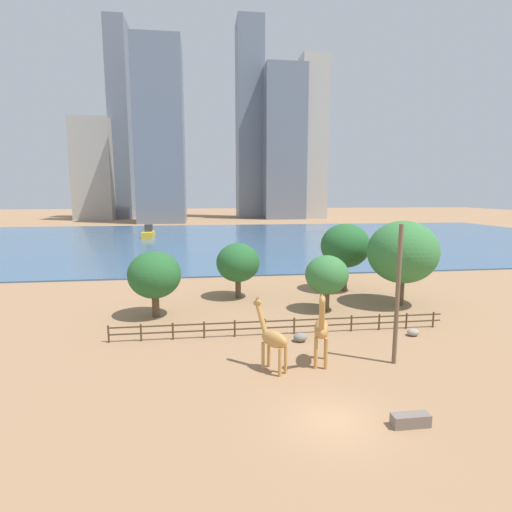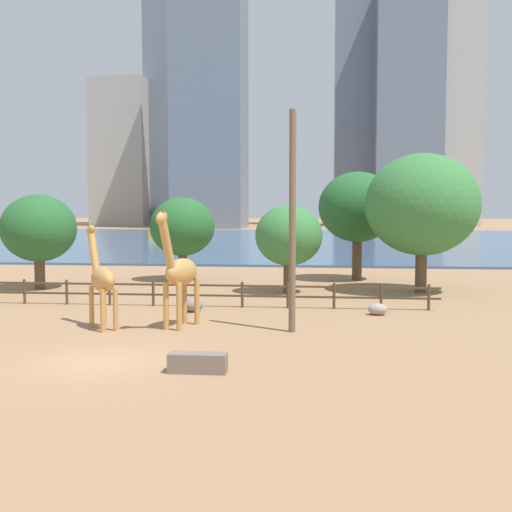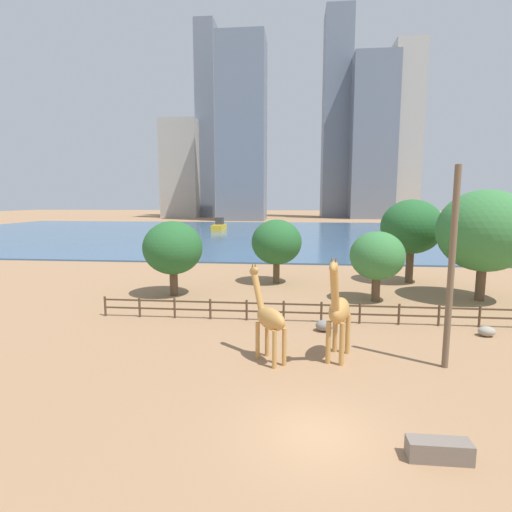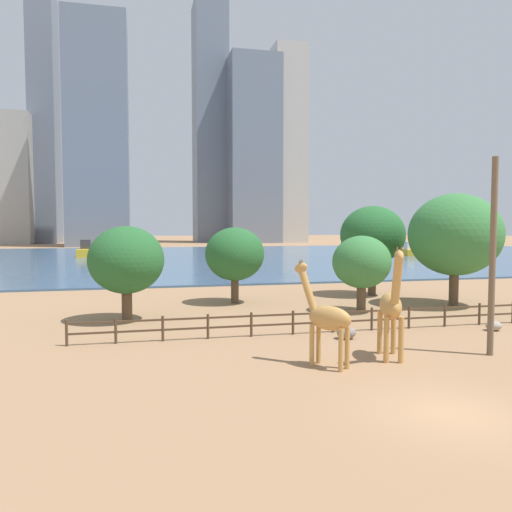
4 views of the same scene
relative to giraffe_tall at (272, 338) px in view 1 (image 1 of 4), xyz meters
name	(u,v)px [view 1 (image 1 of 4)]	position (x,y,z in m)	size (l,w,h in m)	color
ground_plane	(228,238)	(1.93, 74.22, -2.08)	(400.00, 400.00, 0.00)	#9E7551
harbor_water	(229,239)	(1.93, 71.22, -1.98)	(180.00, 86.00, 0.20)	#3D6084
giraffe_tall	(272,338)	(0.00, 0.00, 0.00)	(2.17, 2.49, 4.48)	#C18C47
giraffe_companion	(321,329)	(3.21, 0.47, 0.28)	(1.49, 3.13, 5.10)	#C18C47
utility_pole	(398,295)	(7.96, 0.07, 2.40)	(0.28, 0.28, 8.97)	brown
boulder_near_fence	(413,332)	(11.78, 4.61, -1.81)	(0.91, 0.74, 0.56)	gray
boulder_by_pole	(300,337)	(2.90, 4.59, -1.76)	(1.01, 0.87, 0.65)	gray
feeding_trough	(411,420)	(5.41, -6.70, -1.78)	(1.80, 0.60, 0.60)	#72665B
enclosure_fence	(282,325)	(1.82, 6.22, -1.32)	(26.12, 0.14, 1.30)	#4C3826
tree_left_large	(238,263)	(-0.53, 17.75, 1.63)	(4.49, 4.49, 5.76)	brown
tree_center_broad	(154,275)	(-8.35, 12.22, 1.68)	(4.62, 4.62, 5.87)	brown
tree_right_tall	(327,275)	(7.16, 11.96, 1.31)	(3.97, 3.97, 5.21)	brown
tree_left_small	(345,246)	(11.52, 19.20, 2.99)	(5.41, 5.41, 7.54)	brown
tree_right_small	(403,252)	(14.97, 12.92, 3.14)	(6.68, 6.68, 8.25)	brown
boat_ferry	(399,235)	(42.60, 67.02, -0.99)	(3.29, 6.32, 2.65)	gold
boat_sailboat	(148,233)	(-17.38, 77.36, -0.84)	(2.56, 7.00, 3.07)	gold
skyline_tower_needle	(313,139)	(43.59, 149.63, 31.87)	(11.32, 10.34, 67.92)	#B7B2A8
skyline_block_central	(93,170)	(-48.29, 151.16, 18.39)	(15.52, 9.95, 40.95)	#ADA89E
skyline_tower_glass	(121,123)	(-38.09, 160.94, 38.83)	(8.22, 14.60, 81.83)	slate
skyline_block_left	(284,144)	(30.86, 149.67, 29.48)	(17.13, 14.95, 63.13)	slate
skyline_block_right	(160,134)	(-18.93, 131.17, 30.24)	(17.14, 15.90, 64.64)	slate
skyline_tower_short	(250,122)	(17.54, 160.99, 40.24)	(11.35, 15.96, 84.66)	slate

